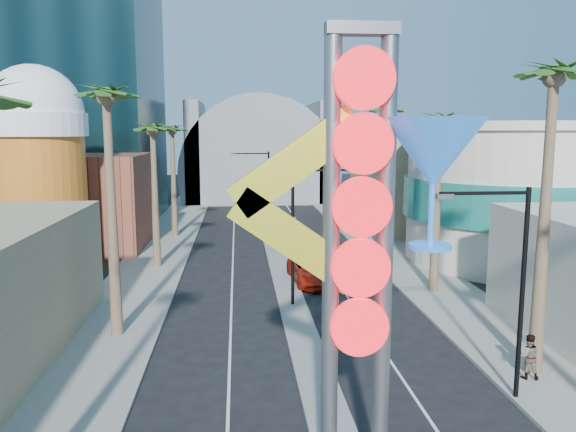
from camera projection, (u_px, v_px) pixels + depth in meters
The scene contains 20 objects.
sidewalk_west at pixel (160, 253), 46.06m from camera, with size 5.00×100.00×0.15m, color gray.
sidewalk_east at pixel (386, 248), 47.75m from camera, with size 5.00×100.00×0.15m, color gray.
median at pixel (273, 243), 49.86m from camera, with size 1.60×84.00×0.15m, color gray.
brick_filler_west at pixel (86, 202), 47.85m from camera, with size 10.00×10.00×8.00m, color brown.
filler_east at pixel (415, 178), 60.39m from camera, with size 10.00×20.00×10.00m, color #978362.
beer_mug at pixel (38, 161), 39.31m from camera, with size 7.00×7.00×14.50m.
turquoise_building at pixel (514, 193), 42.81m from camera, with size 16.60×16.60×10.60m.
canopy at pixel (258, 170), 82.71m from camera, with size 22.00×16.00×22.00m.
neon_sign at pixel (390, 236), 14.35m from camera, with size 6.53×2.60×12.55m.
streetlight_0 at pixel (302, 222), 31.47m from camera, with size 3.79×0.25×8.00m.
streetlight_1 at pixel (263, 183), 55.00m from camera, with size 3.79×0.25×8.00m.
streetlight_2 at pixel (511, 275), 20.21m from camera, with size 3.45×0.25×8.00m.
palm_1 at pixel (107, 112), 25.79m from camera, with size 2.40×2.40×12.70m.
palm_2 at pixel (153, 138), 39.78m from camera, with size 2.40×2.40×11.20m.
palm_3 at pixel (172, 136), 51.59m from camera, with size 2.40×2.40×11.20m.
palm_5 at pixel (553, 96), 21.41m from camera, with size 2.40×2.40×13.20m.
palm_6 at pixel (440, 131), 33.43m from camera, with size 2.40×2.40×11.70m.
palm_7 at pixel (387, 120), 45.11m from camera, with size 2.40×2.40×12.70m.
red_pickup at pixel (313, 271), 37.00m from camera, with size 2.74×5.95×1.65m, color #AD1D0D.
pedestrian_b at pixel (528, 356), 22.36m from camera, with size 0.89×0.69×1.83m, color gray.
Camera 1 is at (-3.05, -10.86, 9.95)m, focal length 35.00 mm.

